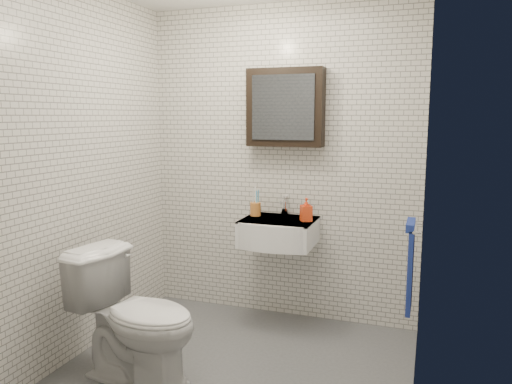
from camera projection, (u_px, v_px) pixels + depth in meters
ground at (236, 368)px, 3.26m from camera, size 2.20×2.00×0.01m
room_shell at (235, 144)px, 3.04m from camera, size 2.22×2.02×2.51m
washbasin at (277, 232)px, 3.81m from camera, size 0.55×0.50×0.20m
faucet at (285, 207)px, 3.97m from camera, size 0.06×0.20×0.15m
mirror_cabinet at (285, 108)px, 3.85m from camera, size 0.60×0.15×0.60m
towel_rail at (411, 262)px, 3.13m from camera, size 0.09×0.30×0.58m
toothbrush_cup at (255, 208)px, 3.96m from camera, size 0.09×0.09×0.23m
soap_bottle at (306, 210)px, 3.75m from camera, size 0.11×0.11×0.18m
toilet at (137, 317)px, 3.06m from camera, size 0.87×0.58×0.82m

